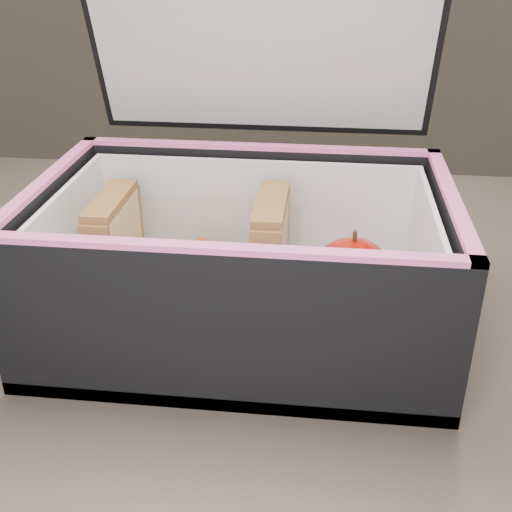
# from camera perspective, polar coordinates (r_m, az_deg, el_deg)

# --- Properties ---
(kitchen_table) EXTENTS (1.20, 0.80, 0.75)m
(kitchen_table) POSITION_cam_1_polar(r_m,az_deg,el_deg) (0.63, -3.74, -12.45)
(kitchen_table) COLOR brown
(kitchen_table) RESTS_ON ground
(lunch_bag) EXTENTS (0.33, 0.29, 0.33)m
(lunch_bag) POSITION_cam_1_polar(r_m,az_deg,el_deg) (0.53, -1.14, 0.54)
(lunch_bag) COLOR black
(lunch_bag) RESTS_ON kitchen_table
(plastic_tub) EXTENTS (0.18, 0.13, 0.07)m
(plastic_tub) POSITION_cam_1_polar(r_m,az_deg,el_deg) (0.55, -5.64, -0.80)
(plastic_tub) COLOR white
(plastic_tub) RESTS_ON lunch_bag
(sandwich_left) EXTENTS (0.02, 0.08, 0.09)m
(sandwich_left) POSITION_cam_1_polar(r_m,az_deg,el_deg) (0.56, -12.38, 0.79)
(sandwich_left) COLOR tan
(sandwich_left) RESTS_ON plastic_tub
(sandwich_right) EXTENTS (0.02, 0.09, 0.10)m
(sandwich_right) POSITION_cam_1_polar(r_m,az_deg,el_deg) (0.54, 1.30, 0.24)
(sandwich_right) COLOR tan
(sandwich_right) RESTS_ON plastic_tub
(carrot_sticks) EXTENTS (0.05, 0.16, 0.03)m
(carrot_sticks) POSITION_cam_1_polar(r_m,az_deg,el_deg) (0.57, -5.70, -2.12)
(carrot_sticks) COLOR #D03B00
(carrot_sticks) RESTS_ON plastic_tub
(paper_napkin) EXTENTS (0.08, 0.09, 0.01)m
(paper_napkin) POSITION_cam_1_polar(r_m,az_deg,el_deg) (0.56, 8.76, -4.65)
(paper_napkin) COLOR white
(paper_napkin) RESTS_ON lunch_bag
(red_apple) EXTENTS (0.08, 0.08, 0.07)m
(red_apple) POSITION_cam_1_polar(r_m,az_deg,el_deg) (0.54, 8.53, -1.58)
(red_apple) COLOR #860200
(red_apple) RESTS_ON paper_napkin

